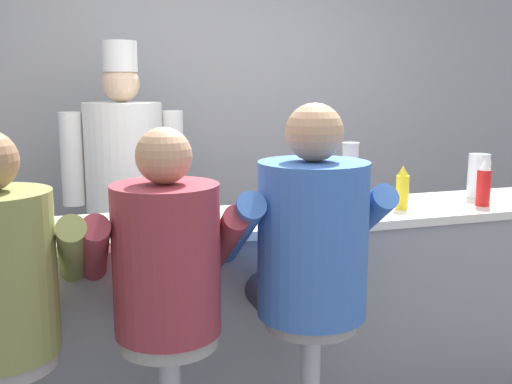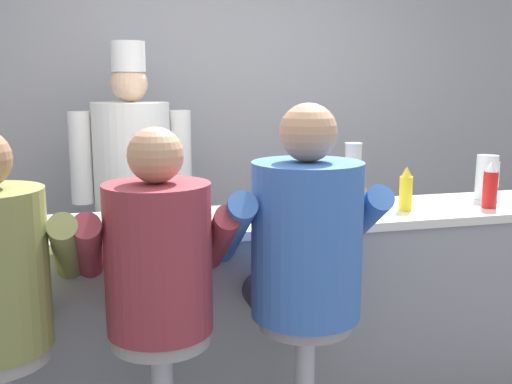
{
  "view_description": "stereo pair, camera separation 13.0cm",
  "coord_description": "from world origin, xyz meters",
  "px_view_note": "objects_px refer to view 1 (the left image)",
  "views": [
    {
      "loc": [
        -1.0,
        -2.32,
        1.6
      ],
      "look_at": [
        -0.18,
        0.26,
        1.11
      ],
      "focal_mm": 42.0,
      "sensor_mm": 36.0,
      "label": 1
    },
    {
      "loc": [
        -0.88,
        -2.36,
        1.6
      ],
      "look_at": [
        -0.18,
        0.26,
        1.11
      ],
      "focal_mm": 42.0,
      "sensor_mm": 36.0,
      "label": 2
    }
  ],
  "objects_px": {
    "cereal_bowl": "(159,215)",
    "cup_stack_steel": "(350,175)",
    "mustard_bottle_yellow": "(402,189)",
    "cook_in_whites_near": "(125,183)",
    "coffee_mug_blue": "(257,211)",
    "diner_seated_blue": "(309,250)",
    "water_pitcher_clear": "(478,176)",
    "hot_sauce_bottle_orange": "(362,202)",
    "diner_seated_maroon": "(166,273)",
    "napkin_dispenser_chrome": "(299,201)",
    "ketchup_bottle_red": "(484,184)"
  },
  "relations": [
    {
      "from": "coffee_mug_blue",
      "to": "diner_seated_maroon",
      "type": "bearing_deg",
      "value": -137.04
    },
    {
      "from": "hot_sauce_bottle_orange",
      "to": "cereal_bowl",
      "type": "xyz_separation_m",
      "value": [
        -0.9,
        0.24,
        -0.05
      ]
    },
    {
      "from": "napkin_dispenser_chrome",
      "to": "cup_stack_steel",
      "type": "bearing_deg",
      "value": 15.73
    },
    {
      "from": "hot_sauce_bottle_orange",
      "to": "diner_seated_maroon",
      "type": "distance_m",
      "value": 1.04
    },
    {
      "from": "cook_in_whites_near",
      "to": "napkin_dispenser_chrome",
      "type": "bearing_deg",
      "value": -55.61
    },
    {
      "from": "water_pitcher_clear",
      "to": "coffee_mug_blue",
      "type": "xyz_separation_m",
      "value": [
        -1.31,
        -0.15,
        -0.08
      ]
    },
    {
      "from": "water_pitcher_clear",
      "to": "diner_seated_maroon",
      "type": "distance_m",
      "value": 1.92
    },
    {
      "from": "hot_sauce_bottle_orange",
      "to": "diner_seated_maroon",
      "type": "relative_size",
      "value": 0.1
    },
    {
      "from": "cup_stack_steel",
      "to": "napkin_dispenser_chrome",
      "type": "height_order",
      "value": "cup_stack_steel"
    },
    {
      "from": "mustard_bottle_yellow",
      "to": "coffee_mug_blue",
      "type": "bearing_deg",
      "value": 179.89
    },
    {
      "from": "hot_sauce_bottle_orange",
      "to": "napkin_dispenser_chrome",
      "type": "height_order",
      "value": "hot_sauce_bottle_orange"
    },
    {
      "from": "hot_sauce_bottle_orange",
      "to": "water_pitcher_clear",
      "type": "bearing_deg",
      "value": 17.37
    },
    {
      "from": "diner_seated_maroon",
      "to": "cup_stack_steel",
      "type": "bearing_deg",
      "value": 29.71
    },
    {
      "from": "ketchup_bottle_red",
      "to": "cereal_bowl",
      "type": "xyz_separation_m",
      "value": [
        -1.62,
        0.17,
        -0.09
      ]
    },
    {
      "from": "ketchup_bottle_red",
      "to": "diner_seated_maroon",
      "type": "height_order",
      "value": "diner_seated_maroon"
    },
    {
      "from": "diner_seated_maroon",
      "to": "ketchup_bottle_red",
      "type": "bearing_deg",
      "value": 13.71
    },
    {
      "from": "diner_seated_blue",
      "to": "cook_in_whites_near",
      "type": "relative_size",
      "value": 0.83
    },
    {
      "from": "mustard_bottle_yellow",
      "to": "cook_in_whites_near",
      "type": "distance_m",
      "value": 1.64
    },
    {
      "from": "diner_seated_maroon",
      "to": "mustard_bottle_yellow",
      "type": "bearing_deg",
      "value": 20.28
    },
    {
      "from": "napkin_dispenser_chrome",
      "to": "diner_seated_blue",
      "type": "distance_m",
      "value": 0.52
    },
    {
      "from": "hot_sauce_bottle_orange",
      "to": "cup_stack_steel",
      "type": "bearing_deg",
      "value": 77.43
    },
    {
      "from": "diner_seated_maroon",
      "to": "diner_seated_blue",
      "type": "xyz_separation_m",
      "value": [
        0.56,
        0.0,
        0.04
      ]
    },
    {
      "from": "water_pitcher_clear",
      "to": "cereal_bowl",
      "type": "relative_size",
      "value": 1.42
    },
    {
      "from": "water_pitcher_clear",
      "to": "cup_stack_steel",
      "type": "xyz_separation_m",
      "value": [
        -0.79,
        -0.03,
        0.04
      ]
    },
    {
      "from": "ketchup_bottle_red",
      "to": "diner_seated_blue",
      "type": "bearing_deg",
      "value": -160.1
    },
    {
      "from": "cup_stack_steel",
      "to": "diner_seated_blue",
      "type": "height_order",
      "value": "diner_seated_blue"
    },
    {
      "from": "coffee_mug_blue",
      "to": "cup_stack_steel",
      "type": "bearing_deg",
      "value": 12.88
    },
    {
      "from": "hot_sauce_bottle_orange",
      "to": "diner_seated_maroon",
      "type": "xyz_separation_m",
      "value": [
        -0.97,
        -0.35,
        -0.13
      ]
    },
    {
      "from": "diner_seated_blue",
      "to": "hot_sauce_bottle_orange",
      "type": "bearing_deg",
      "value": 40.07
    },
    {
      "from": "ketchup_bottle_red",
      "to": "napkin_dispenser_chrome",
      "type": "bearing_deg",
      "value": 174.99
    },
    {
      "from": "ketchup_bottle_red",
      "to": "hot_sauce_bottle_orange",
      "type": "distance_m",
      "value": 0.72
    },
    {
      "from": "diner_seated_maroon",
      "to": "cereal_bowl",
      "type": "bearing_deg",
      "value": 83.63
    },
    {
      "from": "hot_sauce_bottle_orange",
      "to": "diner_seated_blue",
      "type": "distance_m",
      "value": 0.54
    },
    {
      "from": "napkin_dispenser_chrome",
      "to": "coffee_mug_blue",
      "type": "bearing_deg",
      "value": -171.24
    },
    {
      "from": "mustard_bottle_yellow",
      "to": "diner_seated_maroon",
      "type": "distance_m",
      "value": 1.34
    },
    {
      "from": "mustard_bottle_yellow",
      "to": "cook_in_whites_near",
      "type": "bearing_deg",
      "value": 139.27
    },
    {
      "from": "cereal_bowl",
      "to": "cup_stack_steel",
      "type": "xyz_separation_m",
      "value": [
        0.96,
        -0.0,
        0.14
      ]
    },
    {
      "from": "hot_sauce_bottle_orange",
      "to": "coffee_mug_blue",
      "type": "height_order",
      "value": "hot_sauce_bottle_orange"
    },
    {
      "from": "mustard_bottle_yellow",
      "to": "hot_sauce_bottle_orange",
      "type": "distance_m",
      "value": 0.3
    },
    {
      "from": "napkin_dispenser_chrome",
      "to": "cook_in_whites_near",
      "type": "relative_size",
      "value": 0.07
    },
    {
      "from": "napkin_dispenser_chrome",
      "to": "hot_sauce_bottle_orange",
      "type": "bearing_deg",
      "value": -30.47
    },
    {
      "from": "coffee_mug_blue",
      "to": "diner_seated_blue",
      "type": "distance_m",
      "value": 0.47
    },
    {
      "from": "water_pitcher_clear",
      "to": "diner_seated_blue",
      "type": "distance_m",
      "value": 1.39
    },
    {
      "from": "ketchup_bottle_red",
      "to": "diner_seated_maroon",
      "type": "bearing_deg",
      "value": -166.29
    },
    {
      "from": "diner_seated_blue",
      "to": "mustard_bottle_yellow",
      "type": "bearing_deg",
      "value": 33.63
    },
    {
      "from": "hot_sauce_bottle_orange",
      "to": "ketchup_bottle_red",
      "type": "bearing_deg",
      "value": 5.13
    },
    {
      "from": "water_pitcher_clear",
      "to": "cup_stack_steel",
      "type": "bearing_deg",
      "value": -178.08
    },
    {
      "from": "coffee_mug_blue",
      "to": "cup_stack_steel",
      "type": "height_order",
      "value": "cup_stack_steel"
    },
    {
      "from": "napkin_dispenser_chrome",
      "to": "cereal_bowl",
      "type": "bearing_deg",
      "value": 172.38
    },
    {
      "from": "ketchup_bottle_red",
      "to": "coffee_mug_blue",
      "type": "height_order",
      "value": "ketchup_bottle_red"
    }
  ]
}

